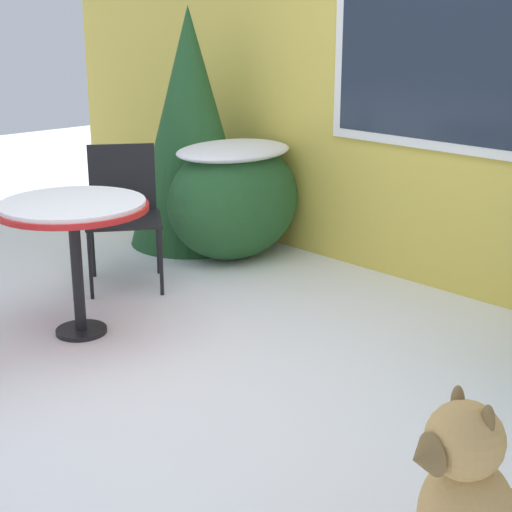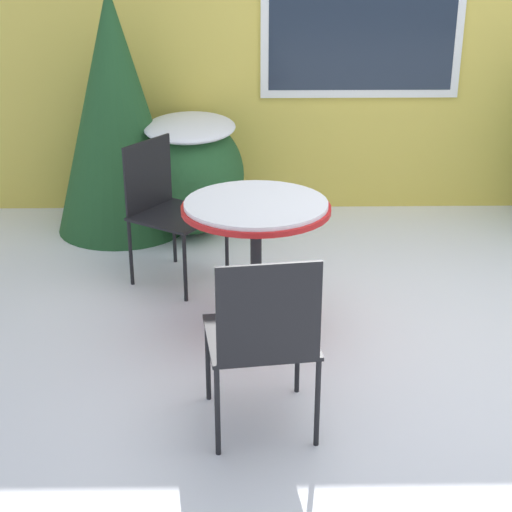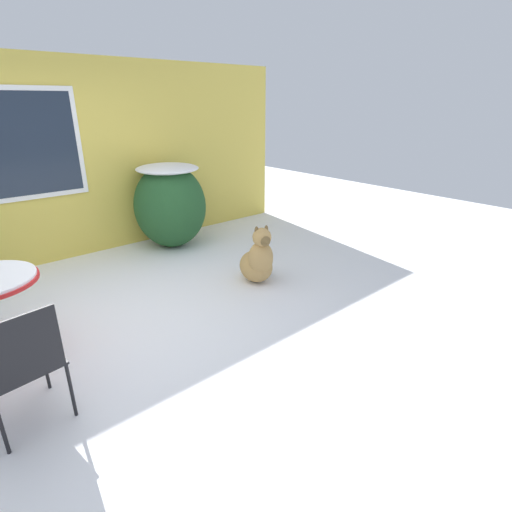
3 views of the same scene
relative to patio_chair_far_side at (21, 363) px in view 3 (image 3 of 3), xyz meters
name	(u,v)px [view 3 (image 3 of 3)]	position (x,y,z in m)	size (l,w,h in m)	color
ground_plane	(111,326)	(0.89, 0.89, -0.50)	(16.00, 16.00, 0.00)	white
house_wall	(27,164)	(0.89, 3.09, 0.83)	(8.00, 0.10, 2.62)	#DBC14C
shrub_middle	(170,204)	(2.56, 2.58, 0.15)	(1.04, 1.06, 1.23)	#235128
patio_chair_far_side	(21,363)	(0.00, 0.00, 0.00)	(0.53, 0.53, 0.89)	black
dog	(258,261)	(2.67, 0.73, -0.23)	(0.52, 0.68, 0.75)	tan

